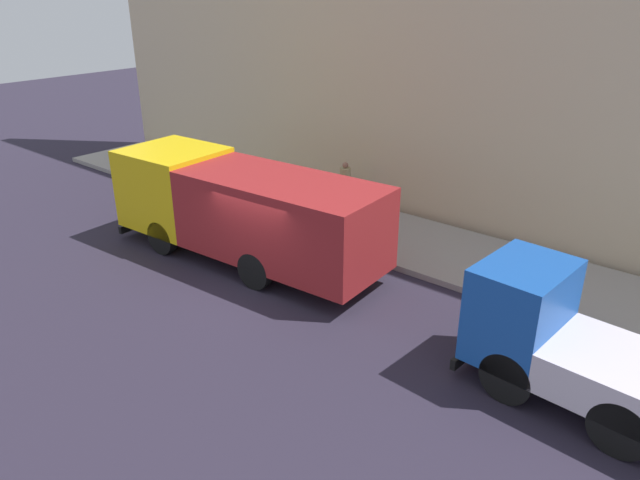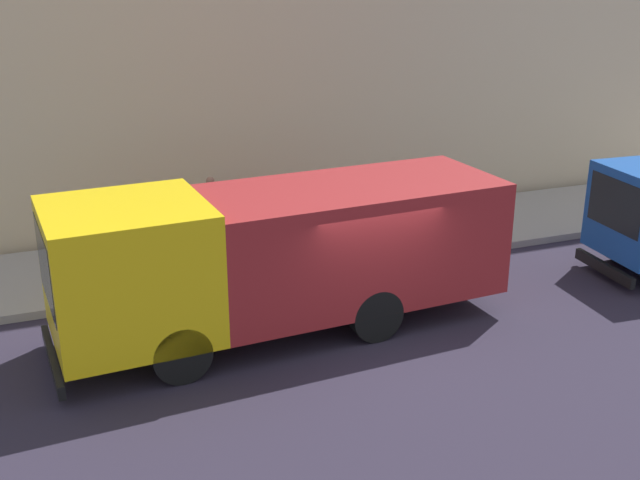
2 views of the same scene
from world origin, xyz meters
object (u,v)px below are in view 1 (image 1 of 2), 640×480
Objects in this scene: large_utility_truck at (242,208)px; traffic_cone_orange at (238,195)px; pedestrian_standing at (261,181)px; small_flatbed_truck at (572,346)px; pedestrian_walking at (345,184)px.

large_utility_truck is 11.96× the size of traffic_cone_orange.
large_utility_truck is 4.40m from pedestrian_standing.
pedestrian_standing is 2.14× the size of traffic_cone_orange.
pedestrian_standing is at bearing 76.35° from small_flatbed_truck.
pedestrian_walking reaches higher than traffic_cone_orange.
pedestrian_walking is at bearing -12.36° from pedestrian_standing.
pedestrian_walking is 1.05× the size of pedestrian_standing.
small_flatbed_truck is at bearing 175.86° from pedestrian_walking.
pedestrian_walking is (4.98, 0.13, -0.59)m from large_utility_truck.
large_utility_truck is at bearing 91.49° from small_flatbed_truck.
large_utility_truck is 9.40m from small_flatbed_truck.
pedestrian_standing is at bearing -35.17° from traffic_cone_orange.
large_utility_truck is 1.74× the size of small_flatbed_truck.
pedestrian_standing is (3.42, 2.70, -0.63)m from large_utility_truck.
pedestrian_walking is 2.24× the size of traffic_cone_orange.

